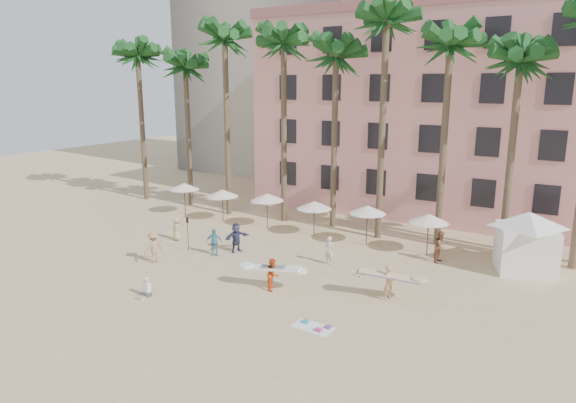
% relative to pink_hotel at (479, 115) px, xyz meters
% --- Properties ---
extents(ground, '(120.00, 120.00, 0.00)m').
position_rel_pink_hotel_xyz_m(ground, '(-7.00, -26.00, -8.00)').
color(ground, '#D1B789').
rests_on(ground, ground).
extents(pink_hotel, '(35.00, 14.00, 16.00)m').
position_rel_pink_hotel_xyz_m(pink_hotel, '(0.00, 0.00, 0.00)').
color(pink_hotel, '#E8988D').
rests_on(pink_hotel, ground).
extents(palm_row, '(44.40, 5.40, 16.30)m').
position_rel_pink_hotel_xyz_m(palm_row, '(-6.49, -11.00, 4.97)').
color(palm_row, brown).
rests_on(palm_row, ground).
extents(umbrella_row, '(22.50, 2.70, 2.73)m').
position_rel_pink_hotel_xyz_m(umbrella_row, '(-10.00, -13.50, -5.67)').
color(umbrella_row, '#332B23').
rests_on(umbrella_row, ground).
extents(cabana, '(5.65, 5.65, 3.50)m').
position_rel_pink_hotel_xyz_m(cabana, '(5.61, -13.40, -5.93)').
color(cabana, white).
rests_on(cabana, ground).
extents(beach_towel, '(1.83, 1.06, 0.14)m').
position_rel_pink_hotel_xyz_m(beach_towel, '(-1.44, -25.83, -7.97)').
color(beach_towel, white).
rests_on(beach_towel, ground).
extents(carrier_yellow, '(3.06, 1.48, 1.80)m').
position_rel_pink_hotel_xyz_m(carrier_yellow, '(0.31, -21.25, -6.99)').
color(carrier_yellow, tan).
rests_on(carrier_yellow, ground).
extents(carrier_white, '(3.03, 1.44, 1.69)m').
position_rel_pink_hotel_xyz_m(carrier_white, '(-5.33, -23.11, -7.09)').
color(carrier_white, '#E25317').
rests_on(carrier_white, ground).
extents(beachgoers, '(17.51, 10.10, 1.92)m').
position_rel_pink_hotel_xyz_m(beachgoers, '(-9.26, -19.29, -7.08)').
color(beachgoers, '#2F3353').
rests_on(beachgoers, ground).
extents(paddle, '(0.18, 0.04, 2.23)m').
position_rel_pink_hotel_xyz_m(paddle, '(-13.42, -20.55, -6.59)').
color(paddle, black).
rests_on(paddle, ground).
extents(seated_man, '(0.43, 0.74, 0.96)m').
position_rel_pink_hotel_xyz_m(seated_man, '(-10.37, -27.21, -7.67)').
color(seated_man, '#3F3F4C').
rests_on(seated_man, ground).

